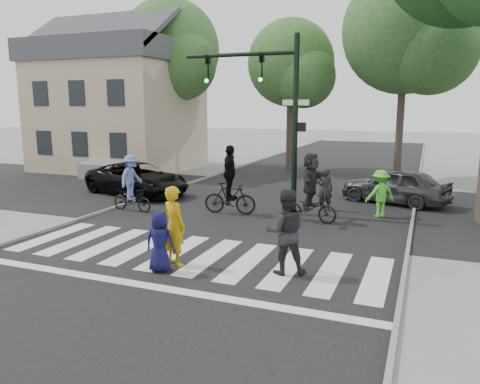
% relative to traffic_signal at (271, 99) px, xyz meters
% --- Properties ---
extents(ground, '(120.00, 120.00, 0.00)m').
position_rel_traffic_signal_xyz_m(ground, '(-0.35, -6.20, -3.90)').
color(ground, gray).
rests_on(ground, ground).
extents(road_stem, '(10.00, 70.00, 0.01)m').
position_rel_traffic_signal_xyz_m(road_stem, '(-0.35, -1.20, -3.90)').
color(road_stem, black).
rests_on(road_stem, ground).
extents(road_cross, '(70.00, 10.00, 0.01)m').
position_rel_traffic_signal_xyz_m(road_cross, '(-0.35, 1.80, -3.89)').
color(road_cross, black).
rests_on(road_cross, ground).
extents(curb_left, '(0.10, 70.00, 0.10)m').
position_rel_traffic_signal_xyz_m(curb_left, '(-5.40, -1.20, -3.85)').
color(curb_left, gray).
rests_on(curb_left, ground).
extents(curb_right, '(0.10, 70.00, 0.10)m').
position_rel_traffic_signal_xyz_m(curb_right, '(4.70, -1.20, -3.85)').
color(curb_right, gray).
rests_on(curb_right, ground).
extents(crosswalk, '(10.00, 3.85, 0.01)m').
position_rel_traffic_signal_xyz_m(crosswalk, '(-0.35, -5.54, -3.89)').
color(crosswalk, silver).
rests_on(crosswalk, ground).
extents(traffic_signal, '(4.45, 0.29, 6.00)m').
position_rel_traffic_signal_xyz_m(traffic_signal, '(0.00, 0.00, 0.00)').
color(traffic_signal, black).
rests_on(traffic_signal, ground).
extents(bg_tree_0, '(5.46, 5.20, 8.97)m').
position_rel_traffic_signal_xyz_m(bg_tree_0, '(-14.09, 9.80, 2.24)').
color(bg_tree_0, brown).
rests_on(bg_tree_0, ground).
extents(bg_tree_1, '(6.09, 5.80, 9.80)m').
position_rel_traffic_signal_xyz_m(bg_tree_1, '(-9.06, 9.28, 2.75)').
color(bg_tree_1, brown).
rests_on(bg_tree_1, ground).
extents(bg_tree_2, '(5.04, 4.80, 8.40)m').
position_rel_traffic_signal_xyz_m(bg_tree_2, '(-2.11, 10.42, 1.88)').
color(bg_tree_2, brown).
rests_on(bg_tree_2, ground).
extents(bg_tree_3, '(6.30, 6.00, 10.20)m').
position_rel_traffic_signal_xyz_m(bg_tree_3, '(3.95, 9.07, 3.04)').
color(bg_tree_3, brown).
rests_on(bg_tree_3, ground).
extents(house, '(8.40, 8.10, 8.82)m').
position_rel_traffic_signal_xyz_m(house, '(-11.85, 7.78, -0.10)').
color(house, beige).
rests_on(house, ground).
extents(pedestrian_woman, '(0.82, 0.70, 1.90)m').
position_rel_traffic_signal_xyz_m(pedestrian_woman, '(-0.38, -6.02, -2.95)').
color(pedestrian_woman, '#C6970D').
rests_on(pedestrian_woman, ground).
extents(pedestrian_child, '(0.74, 0.55, 1.40)m').
position_rel_traffic_signal_xyz_m(pedestrian_child, '(-0.46, -6.53, -3.20)').
color(pedestrian_child, '#12103F').
rests_on(pedestrian_child, ground).
extents(pedestrian_adult, '(1.14, 1.03, 1.92)m').
position_rel_traffic_signal_xyz_m(pedestrian_adult, '(2.19, -5.59, -2.94)').
color(pedestrian_adult, '#232325').
rests_on(pedestrian_adult, ground).
extents(cyclist_left, '(1.62, 1.07, 2.01)m').
position_rel_traffic_signal_xyz_m(cyclist_left, '(-4.63, -1.59, -3.03)').
color(cyclist_left, black).
rests_on(cyclist_left, ground).
extents(cyclist_mid, '(1.88, 1.16, 2.38)m').
position_rel_traffic_signal_xyz_m(cyclist_mid, '(-1.23, -0.70, -2.92)').
color(cyclist_mid, black).
rests_on(cyclist_mid, ground).
extents(cyclist_right, '(1.82, 1.69, 2.24)m').
position_rel_traffic_signal_xyz_m(cyclist_right, '(1.60, -0.74, -2.90)').
color(cyclist_right, black).
rests_on(cyclist_right, ground).
extents(car_suv, '(5.26, 3.53, 1.34)m').
position_rel_traffic_signal_xyz_m(car_suv, '(-6.23, 1.11, -3.23)').
color(car_suv, black).
rests_on(car_suv, ground).
extents(car_grey, '(4.31, 2.77, 1.37)m').
position_rel_traffic_signal_xyz_m(car_grey, '(3.95, 3.26, -3.22)').
color(car_grey, '#35363A').
rests_on(car_grey, ground).
extents(bystander_hivis, '(1.19, 1.09, 1.60)m').
position_rel_traffic_signal_xyz_m(bystander_hivis, '(3.62, 0.76, -3.10)').
color(bystander_hivis, '#53D72F').
rests_on(bystander_hivis, ground).
extents(bystander_dark, '(0.62, 0.47, 1.53)m').
position_rel_traffic_signal_xyz_m(bystander_dark, '(1.70, 1.06, -3.14)').
color(bystander_dark, '#232325').
rests_on(bystander_dark, ground).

